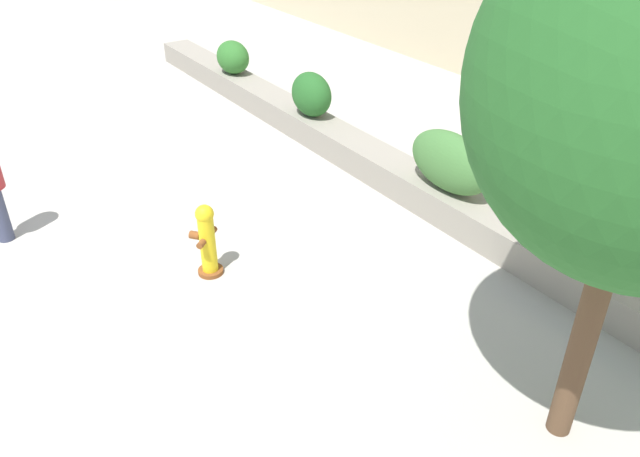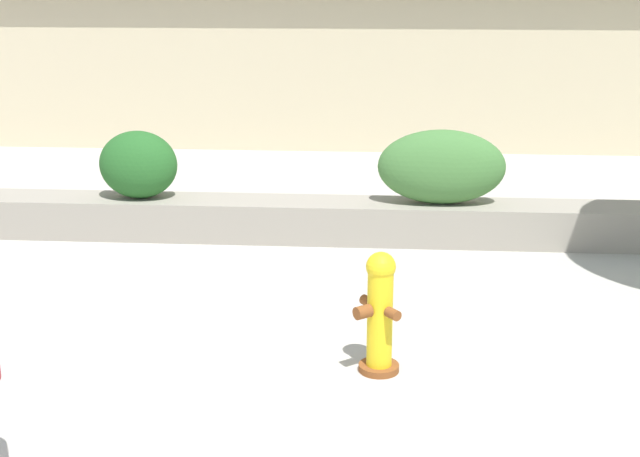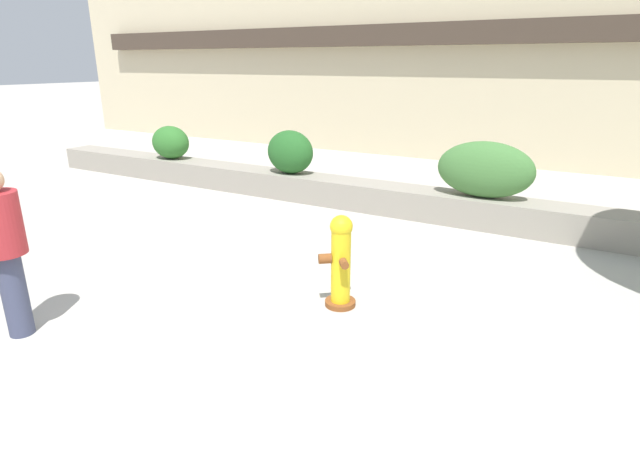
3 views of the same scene
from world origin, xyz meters
name	(u,v)px [view 1 (image 1 of 3)]	position (x,y,z in m)	size (l,w,h in m)	color
ground_plane	(32,297)	(0.00, 0.00, 0.00)	(120.00, 120.00, 0.00)	#B2ADA3
planter_wall_low	(382,167)	(0.00, 6.00, 0.25)	(18.00, 0.70, 0.50)	gray
hedge_bush_0	(233,57)	(-5.56, 6.00, 0.88)	(0.95, 0.70, 0.76)	#2D6B28
hedge_bush_1	(311,94)	(-2.25, 6.00, 0.93)	(1.00, 0.67, 0.87)	#235B23
hedge_bush_2	(450,162)	(1.57, 6.00, 0.97)	(1.58, 0.62, 0.93)	#427538
fire_hydrant	(207,239)	(0.85, 2.20, 0.55)	(0.49, 0.49, 1.08)	brown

